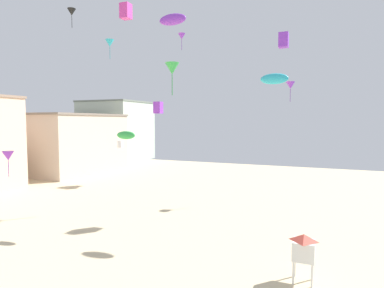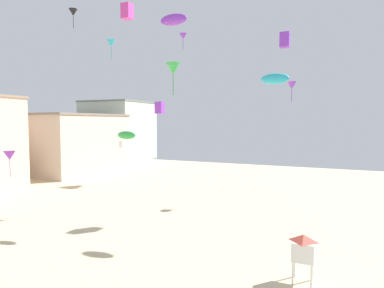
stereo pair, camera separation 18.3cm
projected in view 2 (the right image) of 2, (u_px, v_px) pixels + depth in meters
boardwalk_hotel_mid at (61, 142)px, 55.19m from camera, size 16.67×16.80×9.58m
boardwalk_hotel_far at (119, 131)px, 70.11m from camera, size 12.14×12.44×12.56m
lifeguard_stand at (303, 248)px, 16.79m from camera, size 1.10×1.10×2.55m
kite_purple_delta at (183, 36)px, 40.19m from camera, size 0.89×0.89×2.03m
kite_white_box at (122, 144)px, 42.61m from camera, size 0.57×0.57×0.90m
kite_purple_delta_2 at (292, 85)px, 35.54m from camera, size 0.97×0.97×2.20m
kite_cyan_parafoil at (275, 79)px, 25.10m from camera, size 2.15×0.60×0.84m
kite_magenta_box at (127, 11)px, 34.43m from camera, size 1.00×1.00×1.58m
kite_green_parafoil at (126, 135)px, 25.32m from camera, size 1.64×0.46×0.64m
kite_black_delta at (73, 12)px, 34.39m from camera, size 0.88×0.88×2.00m
kite_purple_box at (160, 108)px, 45.50m from camera, size 1.05×1.05×1.65m
kite_purple_box_2 at (285, 40)px, 31.43m from camera, size 0.90×0.90×1.41m
kite_cyan_delta at (111, 43)px, 38.81m from camera, size 1.02×1.02×2.31m
kite_purple_delta_3 at (9, 156)px, 26.83m from camera, size 0.95×0.95×2.16m
kite_purple_parafoil at (174, 20)px, 31.96m from camera, size 2.87×0.80×1.12m
kite_green_delta at (173, 69)px, 32.79m from camera, size 1.44×1.44×3.27m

